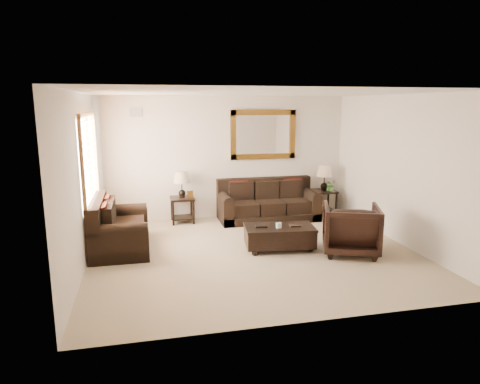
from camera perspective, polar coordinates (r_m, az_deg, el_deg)
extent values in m
cube|color=tan|center=(7.50, 1.78, -8.01)|extent=(5.50, 5.00, 0.01)
cube|color=white|center=(7.06, 1.93, 13.09)|extent=(5.50, 5.00, 0.01)
cube|color=beige|center=(9.57, -1.95, 4.60)|extent=(5.50, 0.01, 2.70)
cube|color=beige|center=(4.83, 9.38, -2.52)|extent=(5.50, 0.01, 2.70)
cube|color=beige|center=(6.99, -20.51, 1.27)|extent=(0.01, 5.00, 2.70)
cube|color=beige|center=(8.29, 20.60, 2.77)|extent=(0.01, 5.00, 2.70)
cube|color=white|center=(7.85, -19.67, 3.86)|extent=(0.01, 1.80, 1.50)
cube|color=brown|center=(7.79, -19.81, 9.64)|extent=(0.06, 1.96, 0.08)
cube|color=brown|center=(7.98, -19.04, -1.75)|extent=(0.06, 1.96, 0.08)
cube|color=brown|center=(6.92, -20.26, 2.86)|extent=(0.06, 0.08, 1.50)
cube|color=brown|center=(8.77, -18.75, 4.67)|extent=(0.06, 0.08, 1.50)
cube|color=brown|center=(7.84, -19.42, 3.87)|extent=(0.05, 0.05, 1.50)
cube|color=#47230E|center=(9.69, 3.13, 7.65)|extent=(1.50, 0.06, 1.10)
cube|color=white|center=(9.71, 3.10, 7.65)|extent=(1.26, 0.01, 0.86)
cube|color=#999999|center=(9.31, -13.71, 10.26)|extent=(0.25, 0.02, 0.18)
cube|color=black|center=(9.55, 3.76, -3.15)|extent=(2.17, 0.94, 0.18)
cube|color=black|center=(9.75, 3.21, 0.65)|extent=(2.17, 0.22, 0.44)
cube|color=black|center=(9.33, 0.40, -2.07)|extent=(0.56, 0.77, 0.27)
cube|color=black|center=(9.47, 3.82, -1.88)|extent=(0.56, 0.77, 0.27)
cube|color=black|center=(9.65, 7.11, -1.69)|extent=(0.56, 0.77, 0.27)
cube|color=black|center=(9.28, -2.02, -2.47)|extent=(0.22, 0.94, 0.52)
cylinder|color=black|center=(9.22, -2.03, -0.89)|extent=(0.22, 0.92, 0.22)
cube|color=black|center=(9.82, 9.25, -1.82)|extent=(0.22, 0.94, 0.52)
cylinder|color=black|center=(9.76, 9.30, -0.33)|extent=(0.22, 0.92, 0.22)
cube|color=#5F180C|center=(9.43, -0.18, 0.26)|extent=(0.41, 0.18, 0.43)
cube|color=#5F180C|center=(9.78, 7.06, 0.58)|extent=(0.41, 0.18, 0.43)
cube|color=black|center=(7.92, -15.58, -6.66)|extent=(0.97, 1.63, 0.18)
cube|color=black|center=(7.79, -18.55, -2.58)|extent=(0.22, 1.63, 0.46)
cube|color=black|center=(7.57, -15.62, -5.69)|extent=(0.79, 0.57, 0.28)
cube|color=black|center=(8.14, -15.44, -4.48)|extent=(0.79, 0.57, 0.28)
cube|color=black|center=(7.20, -15.90, -7.03)|extent=(0.97, 0.22, 0.54)
cylinder|color=black|center=(7.12, -16.02, -4.97)|extent=(0.95, 0.22, 0.22)
cube|color=black|center=(8.54, -15.45, -4.07)|extent=(0.97, 0.22, 0.54)
cylinder|color=black|center=(8.48, -15.54, -2.31)|extent=(0.95, 0.22, 0.22)
cube|color=#5F180C|center=(7.44, -17.36, -3.20)|extent=(0.19, 0.43, 0.44)
cube|color=#5F180C|center=(8.11, -17.00, -1.98)|extent=(0.19, 0.43, 0.44)
cube|color=black|center=(9.29, -7.71, -0.86)|extent=(0.51, 0.51, 0.05)
cube|color=black|center=(9.38, -7.65, -3.36)|extent=(0.43, 0.43, 0.03)
cylinder|color=black|center=(9.12, -8.90, -2.90)|extent=(0.05, 0.05, 0.51)
cylinder|color=black|center=(9.16, -6.20, -2.77)|extent=(0.05, 0.05, 0.51)
cylinder|color=black|center=(9.54, -9.08, -2.26)|extent=(0.05, 0.05, 0.51)
cylinder|color=black|center=(9.58, -6.50, -2.14)|extent=(0.05, 0.05, 0.51)
sphere|color=black|center=(9.26, -7.73, -0.17)|extent=(0.16, 0.16, 0.16)
cylinder|color=black|center=(9.23, -7.76, 0.84)|extent=(0.02, 0.02, 0.33)
cone|color=tan|center=(9.20, -7.79, 1.97)|extent=(0.35, 0.35, 0.24)
cube|color=#47230E|center=(9.19, -6.65, -0.32)|extent=(0.14, 0.09, 0.16)
cube|color=black|center=(10.09, 11.10, 0.11)|extent=(0.52, 0.52, 0.05)
cube|color=black|center=(10.19, 11.01, -2.26)|extent=(0.44, 0.44, 0.03)
cylinder|color=black|center=(9.87, 10.38, -1.81)|extent=(0.05, 0.05, 0.52)
cylinder|color=black|center=(10.05, 12.71, -1.66)|extent=(0.05, 0.05, 0.52)
cylinder|color=black|center=(10.26, 9.41, -1.25)|extent=(0.05, 0.05, 0.52)
cylinder|color=black|center=(10.44, 11.67, -1.12)|extent=(0.05, 0.05, 0.52)
sphere|color=black|center=(10.07, 11.13, 0.77)|extent=(0.16, 0.16, 0.16)
cylinder|color=black|center=(10.04, 11.17, 1.72)|extent=(0.02, 0.02, 0.34)
cone|color=tan|center=(10.01, 11.21, 2.78)|extent=(0.36, 0.36, 0.25)
sphere|color=black|center=(7.33, 2.01, -8.12)|extent=(0.11, 0.11, 0.11)
sphere|color=black|center=(7.64, 9.43, -7.45)|extent=(0.11, 0.11, 0.11)
sphere|color=black|center=(7.75, 1.14, -7.00)|extent=(0.11, 0.11, 0.11)
sphere|color=black|center=(8.04, 8.19, -6.42)|extent=(0.11, 0.11, 0.11)
cube|color=black|center=(7.61, 5.28, -5.81)|extent=(1.26, 0.79, 0.34)
cube|color=black|center=(7.57, 5.30, -4.73)|extent=(1.29, 0.80, 0.04)
cube|color=black|center=(7.51, 2.85, -4.56)|extent=(0.22, 0.16, 0.03)
cube|color=black|center=(7.60, 7.39, -4.46)|extent=(0.20, 0.15, 0.02)
cube|color=white|center=(7.45, 5.19, -4.47)|extent=(0.09, 0.07, 0.09)
imported|color=black|center=(7.56, 14.58, -4.49)|extent=(1.16, 1.13, 0.94)
imported|color=#2C5A1F|center=(10.03, 11.94, 0.76)|extent=(0.33, 0.34, 0.21)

